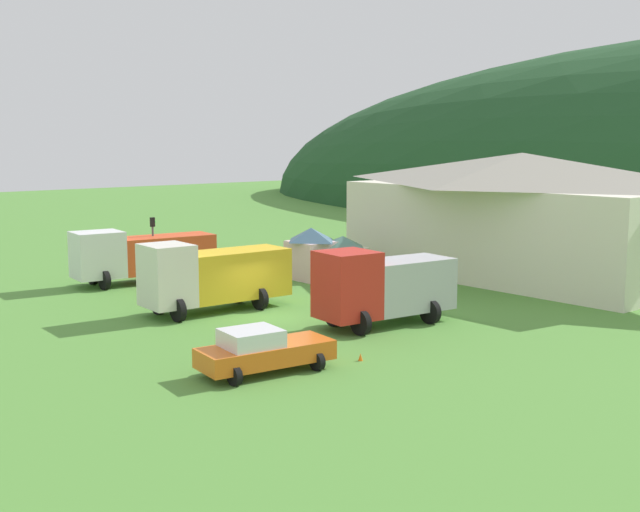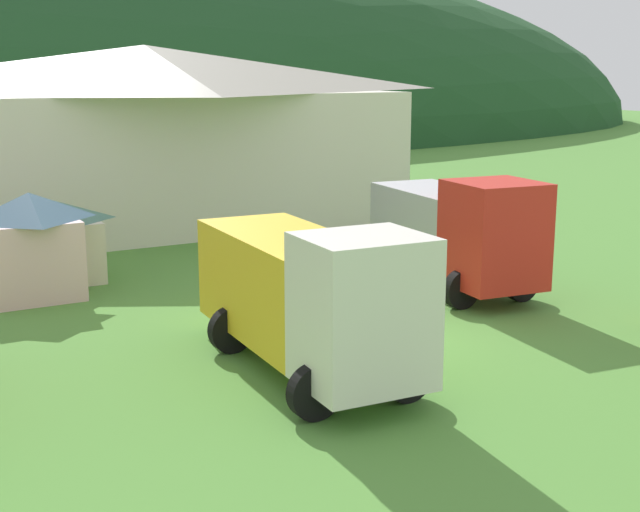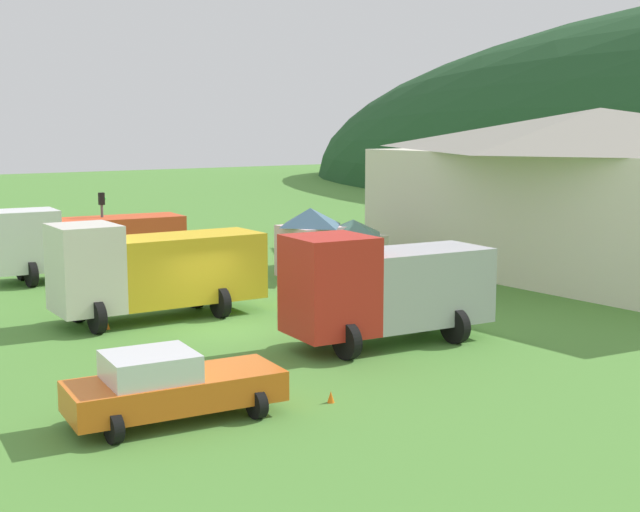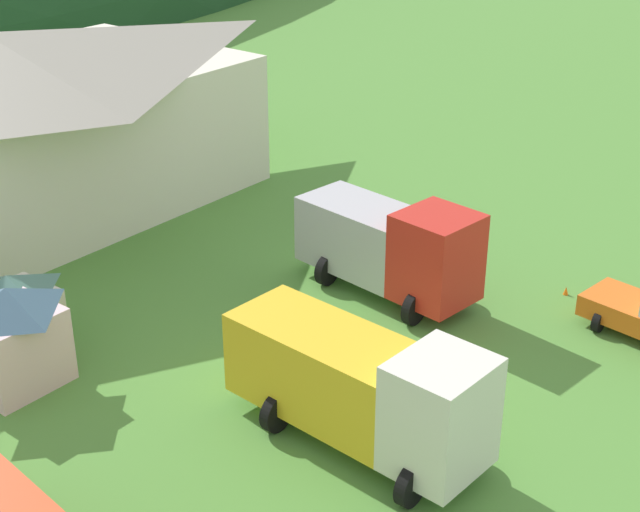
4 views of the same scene
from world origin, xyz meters
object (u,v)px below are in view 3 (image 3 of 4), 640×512
object	(u,v)px
traffic_light_west	(103,224)
traffic_cone_near_pickup	(331,402)
play_shed_pink	(310,241)
play_shed_cream	(353,247)
traffic_cone_mid_row	(107,329)
heavy_rig_white	(83,241)
crane_truck_red	(382,286)
depot_building	(597,190)
heavy_rig_striped	(152,268)
service_pickup_orange	(170,386)

from	to	relation	value
traffic_light_west	traffic_cone_near_pickup	xyz separation A→B (m)	(20.71, -2.63, -2.34)
play_shed_pink	traffic_light_west	bearing A→B (deg)	-127.62
play_shed_cream	traffic_cone_mid_row	distance (m)	13.50
heavy_rig_white	crane_truck_red	bearing A→B (deg)	106.83
traffic_light_west	traffic_cone_mid_row	world-z (taller)	traffic_light_west
heavy_rig_white	traffic_light_west	size ratio (longest dim) A/B	2.24
depot_building	crane_truck_red	bearing A→B (deg)	-75.63
depot_building	heavy_rig_white	world-z (taller)	depot_building
play_shed_cream	traffic_light_west	size ratio (longest dim) A/B	0.72
heavy_rig_white	traffic_cone_mid_row	world-z (taller)	heavy_rig_white
heavy_rig_striped	traffic_light_west	world-z (taller)	traffic_light_west
depot_building	traffic_cone_near_pickup	distance (m)	22.48
heavy_rig_white	traffic_cone_mid_row	distance (m)	10.52
heavy_rig_striped	traffic_light_west	bearing A→B (deg)	-99.01
play_shed_cream	service_pickup_orange	size ratio (longest dim) A/B	0.53
play_shed_pink	heavy_rig_white	xyz separation A→B (m)	(-5.56, -8.41, 0.10)
heavy_rig_white	service_pickup_orange	bearing A→B (deg)	80.89
service_pickup_orange	traffic_cone_near_pickup	distance (m)	4.03
service_pickup_orange	traffic_cone_mid_row	distance (m)	9.85
heavy_rig_striped	traffic_cone_mid_row	size ratio (longest dim) A/B	12.04
crane_truck_red	play_shed_cream	bearing A→B (deg)	-117.34
heavy_rig_striped	traffic_cone_mid_row	distance (m)	2.69
traffic_cone_near_pickup	heavy_rig_striped	bearing A→B (deg)	177.31
play_shed_cream	heavy_rig_striped	bearing A→B (deg)	-75.83
play_shed_cream	traffic_light_west	xyz separation A→B (m)	(-6.77, -9.00, 1.01)
play_shed_cream	heavy_rig_white	distance (m)	12.00
service_pickup_orange	traffic_cone_near_pickup	world-z (taller)	service_pickup_orange
play_shed_pink	heavy_rig_striped	distance (m)	10.27
play_shed_cream	traffic_cone_mid_row	size ratio (longest dim) A/B	4.37
play_shed_pink	traffic_cone_near_pickup	world-z (taller)	play_shed_pink
traffic_cone_near_pickup	play_shed_pink	bearing A→B (deg)	146.22
crane_truck_red	service_pickup_orange	xyz separation A→B (m)	(2.60, -8.50, -1.02)
play_shed_pink	traffic_light_west	size ratio (longest dim) A/B	0.82
play_shed_pink	crane_truck_red	bearing A→B (deg)	-25.22
play_shed_cream	crane_truck_red	xyz separation A→B (m)	(10.22, -6.91, 0.52)
crane_truck_red	traffic_cone_mid_row	size ratio (longest dim) A/B	10.99
depot_building	play_shed_pink	world-z (taller)	depot_building
heavy_rig_white	traffic_cone_mid_row	bearing A→B (deg)	79.54
play_shed_cream	service_pickup_orange	xyz separation A→B (m)	(12.83, -15.41, -0.51)
traffic_cone_near_pickup	crane_truck_red	bearing A→B (deg)	128.23
heavy_rig_white	traffic_cone_near_pickup	xyz separation A→B (m)	(20.57, -1.62, -1.70)
depot_building	traffic_cone_near_pickup	bearing A→B (deg)	-69.33
traffic_cone_mid_row	heavy_rig_striped	bearing A→B (deg)	104.93
depot_building	play_shed_cream	bearing A→B (deg)	-123.97
heavy_rig_striped	service_pickup_orange	world-z (taller)	heavy_rig_striped
traffic_cone_mid_row	traffic_light_west	bearing A→B (deg)	158.26
play_shed_cream	heavy_rig_white	xyz separation A→B (m)	(-6.62, -10.00, 0.37)
play_shed_pink	play_shed_cream	bearing A→B (deg)	56.30
traffic_cone_near_pickup	depot_building	bearing A→B (deg)	110.67
service_pickup_orange	traffic_cone_near_pickup	size ratio (longest dim) A/B	8.78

